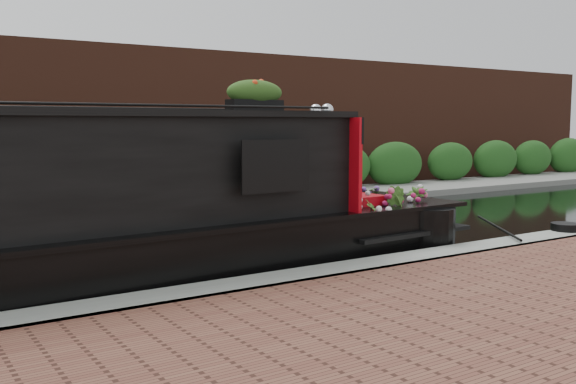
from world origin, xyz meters
TOP-DOWN VIEW (x-y plane):
  - ground at (0.00, 0.00)m, footprint 80.00×80.00m
  - near_bank_coping at (0.00, -3.30)m, footprint 40.00×0.60m
  - far_bank_path at (0.00, 4.20)m, footprint 40.00×2.40m
  - far_hedge at (0.00, 5.10)m, footprint 40.00×1.10m
  - far_brick_wall at (0.00, 7.20)m, footprint 40.00×1.00m
  - narrowboat at (-3.28, -1.90)m, footprint 11.96×2.60m
  - rope_fender at (3.00, -1.90)m, footprint 0.37×0.39m
  - coiled_mooring_rope at (4.83, -3.17)m, footprint 0.46×0.46m

SIDE VIEW (x-z plane):
  - ground at x=0.00m, z-range 0.00..0.00m
  - near_bank_coping at x=0.00m, z-range -0.25..0.25m
  - far_bank_path at x=0.00m, z-range -0.17..0.17m
  - far_hedge at x=0.00m, z-range -1.40..1.40m
  - far_brick_wall at x=0.00m, z-range -4.00..4.00m
  - rope_fender at x=3.00m, z-range 0.00..0.37m
  - coiled_mooring_rope at x=4.83m, z-range 0.25..0.37m
  - narrowboat at x=-3.28m, z-range -0.57..2.23m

